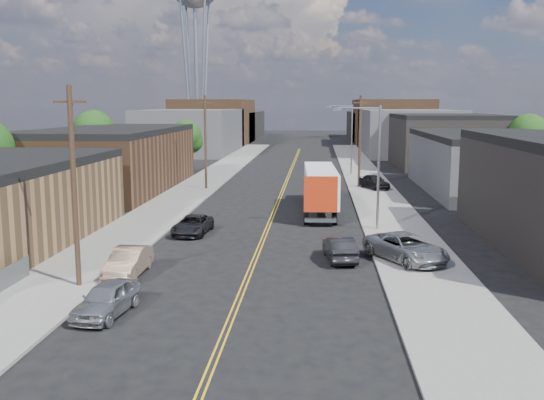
% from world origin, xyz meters
% --- Properties ---
extents(ground, '(260.00, 260.00, 0.00)m').
position_xyz_m(ground, '(0.00, 60.00, 0.00)').
color(ground, black).
rests_on(ground, ground).
extents(centerline, '(0.32, 120.00, 0.01)m').
position_xyz_m(centerline, '(0.00, 45.00, 0.01)').
color(centerline, gold).
rests_on(centerline, ground).
extents(sidewalk_left, '(5.00, 140.00, 0.15)m').
position_xyz_m(sidewalk_left, '(-9.50, 45.00, 0.07)').
color(sidewalk_left, slate).
rests_on(sidewalk_left, ground).
extents(sidewalk_right, '(5.00, 140.00, 0.15)m').
position_xyz_m(sidewalk_right, '(9.50, 45.00, 0.07)').
color(sidewalk_right, slate).
rests_on(sidewalk_right, ground).
extents(warehouse_brown, '(12.00, 26.00, 6.60)m').
position_xyz_m(warehouse_brown, '(-18.00, 44.00, 3.30)').
color(warehouse_brown, '#4D311E').
rests_on(warehouse_brown, ground).
extents(industrial_right_b, '(14.00, 24.00, 6.10)m').
position_xyz_m(industrial_right_b, '(22.00, 46.00, 3.05)').
color(industrial_right_b, '#3D3D40').
rests_on(industrial_right_b, ground).
extents(industrial_right_c, '(14.00, 22.00, 7.60)m').
position_xyz_m(industrial_right_c, '(22.00, 72.00, 3.80)').
color(industrial_right_c, black).
rests_on(industrial_right_c, ground).
extents(skyline_left_a, '(16.00, 30.00, 8.00)m').
position_xyz_m(skyline_left_a, '(-20.00, 95.00, 4.00)').
color(skyline_left_a, '#3D3D40').
rests_on(skyline_left_a, ground).
extents(skyline_right_a, '(16.00, 30.00, 8.00)m').
position_xyz_m(skyline_right_a, '(20.00, 95.00, 4.00)').
color(skyline_right_a, '#3D3D40').
rests_on(skyline_right_a, ground).
extents(skyline_left_b, '(16.00, 26.00, 10.00)m').
position_xyz_m(skyline_left_b, '(-20.00, 120.00, 5.00)').
color(skyline_left_b, '#4D311E').
rests_on(skyline_left_b, ground).
extents(skyline_right_b, '(16.00, 26.00, 10.00)m').
position_xyz_m(skyline_right_b, '(20.00, 120.00, 5.00)').
color(skyline_right_b, '#4D311E').
rests_on(skyline_right_b, ground).
extents(skyline_left_c, '(16.00, 40.00, 7.00)m').
position_xyz_m(skyline_left_c, '(-20.00, 140.00, 3.50)').
color(skyline_left_c, black).
rests_on(skyline_left_c, ground).
extents(skyline_right_c, '(16.00, 40.00, 7.00)m').
position_xyz_m(skyline_right_c, '(20.00, 140.00, 3.50)').
color(skyline_right_c, black).
rests_on(skyline_right_c, ground).
extents(streetlight_near, '(3.39, 0.25, 9.00)m').
position_xyz_m(streetlight_near, '(7.60, 25.00, 5.33)').
color(streetlight_near, gray).
rests_on(streetlight_near, ground).
extents(streetlight_far, '(3.39, 0.25, 9.00)m').
position_xyz_m(streetlight_far, '(7.60, 60.00, 5.33)').
color(streetlight_far, gray).
rests_on(streetlight_far, ground).
extents(utility_pole_left_near, '(1.60, 0.26, 10.00)m').
position_xyz_m(utility_pole_left_near, '(-8.20, 10.00, 5.14)').
color(utility_pole_left_near, black).
rests_on(utility_pole_left_near, ground).
extents(utility_pole_left_far, '(1.60, 0.26, 10.00)m').
position_xyz_m(utility_pole_left_far, '(-8.20, 45.00, 5.14)').
color(utility_pole_left_far, black).
rests_on(utility_pole_left_far, ground).
extents(utility_pole_right, '(1.60, 0.26, 10.00)m').
position_xyz_m(utility_pole_right, '(8.20, 48.00, 5.14)').
color(utility_pole_right, black).
rests_on(utility_pole_right, ground).
extents(tree_left_mid, '(5.10, 5.04, 8.37)m').
position_xyz_m(tree_left_mid, '(-23.94, 55.00, 5.48)').
color(tree_left_mid, black).
rests_on(tree_left_mid, ground).
extents(tree_left_far, '(4.35, 4.20, 6.97)m').
position_xyz_m(tree_left_far, '(-13.94, 62.00, 4.57)').
color(tree_left_far, black).
rests_on(tree_left_far, ground).
extents(tree_right_far, '(4.85, 4.76, 7.91)m').
position_xyz_m(tree_right_far, '(30.06, 60.00, 5.18)').
color(tree_right_far, black).
rests_on(tree_right_far, ground).
extents(semi_truck, '(2.90, 14.66, 3.82)m').
position_xyz_m(semi_truck, '(3.90, 33.20, 2.17)').
color(semi_truck, silver).
rests_on(semi_truck, ground).
extents(car_left_a, '(2.28, 4.49, 1.46)m').
position_xyz_m(car_left_a, '(-5.43, 6.24, 0.73)').
color(car_left_a, gray).
rests_on(car_left_a, ground).
extents(car_left_b, '(1.59, 4.52, 1.49)m').
position_xyz_m(car_left_b, '(-6.40, 12.34, 0.74)').
color(car_left_b, '#836755').
rests_on(car_left_b, ground).
extents(car_left_c, '(2.44, 4.84, 1.31)m').
position_xyz_m(car_left_c, '(-5.10, 22.87, 0.66)').
color(car_left_c, black).
rests_on(car_left_c, ground).
extents(car_right_oncoming, '(2.06, 4.46, 1.42)m').
position_xyz_m(car_right_oncoming, '(5.00, 16.35, 0.71)').
color(car_right_oncoming, black).
rests_on(car_right_oncoming, ground).
extents(car_right_lot_a, '(5.07, 6.19, 1.57)m').
position_xyz_m(car_right_lot_a, '(8.77, 16.00, 0.93)').
color(car_right_lot_a, gray).
rests_on(car_right_lot_a, sidewalk_right).
extents(car_right_lot_c, '(3.41, 4.78, 1.51)m').
position_xyz_m(car_right_lot_c, '(9.71, 46.19, 0.91)').
color(car_right_lot_c, black).
rests_on(car_right_lot_c, sidewalk_right).
extents(car_ahead_truck, '(2.50, 5.25, 1.45)m').
position_xyz_m(car_ahead_truck, '(4.12, 48.60, 0.72)').
color(car_ahead_truck, black).
rests_on(car_ahead_truck, ground).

